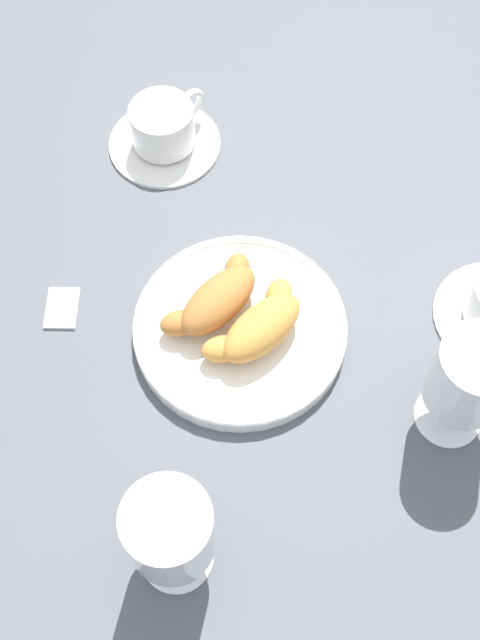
{
  "coord_description": "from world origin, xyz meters",
  "views": [
    {
      "loc": [
        -0.32,
        -0.2,
        0.77
      ],
      "look_at": [
        0.02,
        0.02,
        0.03
      ],
      "focal_mm": 45.37,
      "sensor_mm": 36.0,
      "label": 1
    }
  ],
  "objects_px": {
    "juice_glass_left": "(470,379)",
    "coffee_cup_far": "(164,130)",
    "croissant_large": "(260,327)",
    "pastry_plate": "(240,328)",
    "juice_glass_right": "(170,533)",
    "croissant_small": "(216,299)",
    "sugar_packet": "(62,307)"
  },
  "relations": [
    {
      "from": "croissant_small",
      "to": "sugar_packet",
      "type": "relative_size",
      "value": 2.7
    },
    {
      "from": "croissant_large",
      "to": "croissant_small",
      "type": "relative_size",
      "value": 0.99
    },
    {
      "from": "croissant_large",
      "to": "juice_glass_right",
      "type": "bearing_deg",
      "value": -166.38
    },
    {
      "from": "croissant_small",
      "to": "sugar_packet",
      "type": "xyz_separation_m",
      "value": [
        -0.08,
        0.15,
        -0.04
      ]
    },
    {
      "from": "croissant_large",
      "to": "juice_glass_right",
      "type": "distance_m",
      "value": 0.24
    },
    {
      "from": "juice_glass_right",
      "to": "croissant_large",
      "type": "bearing_deg",
      "value": 13.62
    },
    {
      "from": "juice_glass_left",
      "to": "croissant_small",
      "type": "bearing_deg",
      "value": 97.29
    },
    {
      "from": "pastry_plate",
      "to": "croissant_small",
      "type": "xyz_separation_m",
      "value": [
        0.0,
        0.03,
        0.03
      ]
    },
    {
      "from": "pastry_plate",
      "to": "coffee_cup_far",
      "type": "height_order",
      "value": "coffee_cup_far"
    },
    {
      "from": "pastry_plate",
      "to": "juice_glass_left",
      "type": "distance_m",
      "value": 0.24
    },
    {
      "from": "coffee_cup_far",
      "to": "juice_glass_left",
      "type": "distance_m",
      "value": 0.47
    },
    {
      "from": "croissant_large",
      "to": "juice_glass_left",
      "type": "relative_size",
      "value": 0.95
    },
    {
      "from": "pastry_plate",
      "to": "juice_glass_left",
      "type": "xyz_separation_m",
      "value": [
        0.03,
        -0.23,
        0.08
      ]
    },
    {
      "from": "croissant_small",
      "to": "juice_glass_right",
      "type": "height_order",
      "value": "juice_glass_right"
    },
    {
      "from": "croissant_small",
      "to": "sugar_packet",
      "type": "height_order",
      "value": "croissant_small"
    },
    {
      "from": "croissant_small",
      "to": "pastry_plate",
      "type": "bearing_deg",
      "value": -93.37
    },
    {
      "from": "juice_glass_left",
      "to": "coffee_cup_far",
      "type": "bearing_deg",
      "value": 73.35
    },
    {
      "from": "coffee_cup_far",
      "to": "sugar_packet",
      "type": "xyz_separation_m",
      "value": [
        -0.25,
        -0.04,
        -0.02
      ]
    },
    {
      "from": "croissant_large",
      "to": "coffee_cup_far",
      "type": "height_order",
      "value": "croissant_large"
    },
    {
      "from": "juice_glass_left",
      "to": "juice_glass_right",
      "type": "relative_size",
      "value": 1.0
    },
    {
      "from": "croissant_small",
      "to": "coffee_cup_far",
      "type": "height_order",
      "value": "croissant_small"
    },
    {
      "from": "croissant_large",
      "to": "croissant_small",
      "type": "xyz_separation_m",
      "value": [
        0.0,
        0.05,
        0.0
      ]
    },
    {
      "from": "croissant_large",
      "to": "juice_glass_left",
      "type": "height_order",
      "value": "juice_glass_left"
    },
    {
      "from": "pastry_plate",
      "to": "coffee_cup_far",
      "type": "distance_m",
      "value": 0.28
    },
    {
      "from": "croissant_small",
      "to": "juice_glass_left",
      "type": "bearing_deg",
      "value": -82.71
    },
    {
      "from": "croissant_small",
      "to": "croissant_large",
      "type": "bearing_deg",
      "value": -92.47
    },
    {
      "from": "coffee_cup_far",
      "to": "juice_glass_left",
      "type": "xyz_separation_m",
      "value": [
        -0.13,
        -0.45,
        0.07
      ]
    },
    {
      "from": "juice_glass_left",
      "to": "sugar_packet",
      "type": "xyz_separation_m",
      "value": [
        -0.12,
        0.41,
        -0.09
      ]
    },
    {
      "from": "pastry_plate",
      "to": "croissant_large",
      "type": "distance_m",
      "value": 0.04
    },
    {
      "from": "croissant_small",
      "to": "coffee_cup_far",
      "type": "relative_size",
      "value": 0.99
    },
    {
      "from": "pastry_plate",
      "to": "coffee_cup_far",
      "type": "bearing_deg",
      "value": 52.38
    },
    {
      "from": "pastry_plate",
      "to": "juice_glass_right",
      "type": "distance_m",
      "value": 0.25
    }
  ]
}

